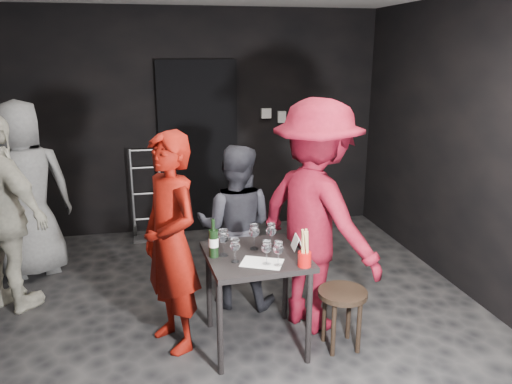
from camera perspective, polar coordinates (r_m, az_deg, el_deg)
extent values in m
cube|color=black|center=(4.25, -2.81, -15.29)|extent=(4.50, 5.00, 0.02)
cube|color=black|center=(6.18, -6.73, 7.86)|extent=(4.50, 0.04, 2.70)
cube|color=black|center=(1.49, 12.90, -19.19)|extent=(4.50, 0.04, 2.70)
cube|color=black|center=(4.64, 25.60, 3.76)|extent=(0.04, 5.00, 2.70)
cube|color=black|center=(6.17, -6.59, 5.03)|extent=(0.95, 0.10, 2.10)
cube|color=#B7B7B2|center=(6.25, 1.15, 8.98)|extent=(0.12, 0.06, 0.12)
cube|color=#B7B7B2|center=(6.31, 2.94, 8.57)|extent=(0.10, 0.06, 0.14)
cylinder|color=#B2B2B7|center=(6.12, -13.92, -0.27)|extent=(0.03, 0.03, 1.09)
cylinder|color=#B2B2B7|center=(6.12, -10.86, -0.09)|extent=(0.03, 0.03, 1.09)
cube|color=#B2B2B7|center=(6.18, -12.10, -5.20)|extent=(0.36, 0.20, 0.03)
cylinder|color=black|center=(6.29, -13.64, -4.28)|extent=(0.04, 0.16, 0.16)
cylinder|color=black|center=(6.29, -10.64, -4.11)|extent=(0.04, 0.16, 0.16)
cube|color=black|center=(3.72, -0.02, -7.37)|extent=(0.72, 0.72, 0.04)
cylinder|color=black|center=(3.56, -4.14, -15.32)|extent=(0.04, 0.04, 0.71)
cylinder|color=black|center=(3.69, 6.07, -14.21)|extent=(0.04, 0.04, 0.71)
cylinder|color=black|center=(4.12, -5.39, -10.78)|extent=(0.04, 0.04, 0.71)
cylinder|color=black|center=(4.23, 3.38, -10.00)|extent=(0.04, 0.04, 0.71)
cylinder|color=black|center=(3.86, 9.88, -11.35)|extent=(0.37, 0.37, 0.04)
cylinder|color=black|center=(4.09, 10.53, -13.61)|extent=(0.04, 0.04, 0.41)
cylinder|color=black|center=(4.02, 7.81, -14.00)|extent=(0.04, 0.04, 0.41)
cylinder|color=black|center=(3.86, 8.83, -15.42)|extent=(0.04, 0.04, 0.41)
cylinder|color=black|center=(3.93, 11.67, -14.98)|extent=(0.04, 0.04, 0.41)
imported|color=maroon|center=(3.72, -9.78, -4.47)|extent=(0.70, 0.80, 1.84)
imported|color=#282930|center=(4.36, -2.33, -4.32)|extent=(0.76, 0.58, 1.39)
imported|color=maroon|center=(3.90, 7.02, 0.22)|extent=(1.32, 1.64, 2.31)
imported|color=#BBB6A2|center=(4.69, -27.12, -0.93)|extent=(1.25, 1.15, 1.97)
imported|color=slate|center=(5.33, -25.07, 1.82)|extent=(1.14, 0.85, 2.08)
cube|color=white|center=(3.56, 0.69, -8.09)|extent=(0.34, 0.29, 0.00)
cylinder|color=black|center=(3.64, -4.87, -5.89)|extent=(0.07, 0.07, 0.20)
cylinder|color=black|center=(3.59, -4.92, -3.75)|extent=(0.03, 0.03, 0.08)
cylinder|color=white|center=(3.64, -4.87, -5.75)|extent=(0.07, 0.07, 0.07)
cylinder|color=#B20B0A|center=(3.51, 5.57, -7.65)|extent=(0.09, 0.09, 0.10)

